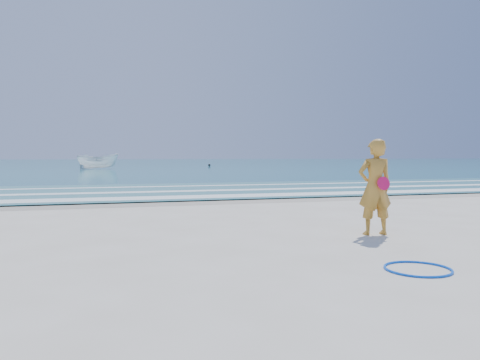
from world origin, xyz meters
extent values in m
plane|color=silver|center=(0.00, 0.00, 0.00)|extent=(400.00, 400.00, 0.00)
cube|color=#B2A893|center=(0.00, 9.00, 0.00)|extent=(400.00, 2.40, 0.00)
cube|color=#19727F|center=(0.00, 105.00, 0.02)|extent=(400.00, 190.00, 0.04)
cube|color=#59B7AD|center=(0.00, 14.00, 0.04)|extent=(400.00, 10.00, 0.01)
cube|color=white|center=(0.00, 10.30, 0.05)|extent=(400.00, 1.40, 0.01)
cube|color=white|center=(0.00, 13.20, 0.05)|extent=(400.00, 0.90, 0.01)
cube|color=white|center=(0.00, 16.50, 0.05)|extent=(400.00, 0.60, 0.01)
torus|color=blue|center=(1.15, -1.43, 0.02)|extent=(1.21, 1.21, 0.03)
imported|color=white|center=(-3.49, 49.20, 0.94)|extent=(4.90, 2.65, 1.79)
sphere|color=black|center=(11.78, 58.87, 0.22)|extent=(0.35, 0.35, 0.35)
imported|color=#C3882E|center=(2.20, 1.31, 0.96)|extent=(0.75, 0.54, 1.93)
cylinder|color=#E21456|center=(2.28, 1.13, 1.05)|extent=(0.27, 0.08, 0.27)
camera|label=1|loc=(-3.06, -6.91, 1.60)|focal=35.00mm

